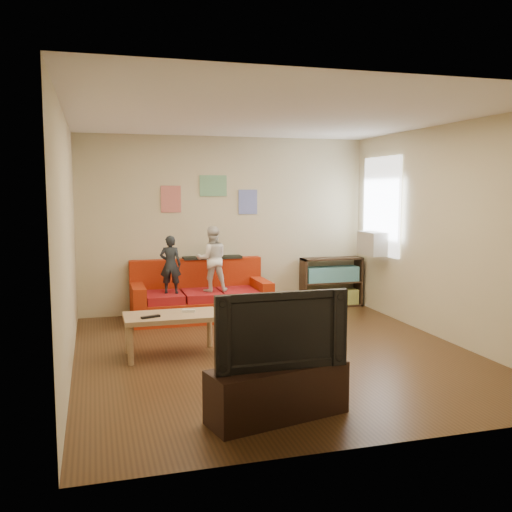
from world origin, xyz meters
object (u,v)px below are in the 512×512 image
object	(u,v)px
coffee_table	(172,320)
child_b	(212,259)
sofa	(200,298)
bookshelf	(331,285)
tv_stand	(278,392)
child_a	(170,264)
television	(278,328)
file_box	(289,308)

from	to	relation	value
coffee_table	child_b	bearing A→B (deg)	64.01
sofa	bookshelf	bearing A→B (deg)	6.02
tv_stand	child_a	bearing A→B (deg)	82.87
television	child_a	bearing A→B (deg)	95.15
child_a	coffee_table	world-z (taller)	child_a
child_a	bookshelf	xyz separation A→B (m)	(2.65, 0.40, -0.48)
coffee_table	file_box	bearing A→B (deg)	36.25
child_a	child_b	xyz separation A→B (m)	(0.60, 0.00, 0.06)
bookshelf	sofa	bearing A→B (deg)	-173.98
sofa	file_box	world-z (taller)	sofa
bookshelf	file_box	bearing A→B (deg)	-145.25
bookshelf	television	xyz separation A→B (m)	(-2.26, -4.10, 0.41)
child_b	bookshelf	distance (m)	2.16
coffee_table	tv_stand	distance (m)	2.14
child_a	bookshelf	world-z (taller)	child_a
file_box	tv_stand	distance (m)	3.67
child_a	coffee_table	size ratio (longest dim) A/B	0.77
bookshelf	coffee_table	bearing A→B (deg)	-144.25
coffee_table	bookshelf	xyz separation A→B (m)	(2.86, 2.06, -0.06)
coffee_table	tv_stand	world-z (taller)	coffee_table
coffee_table	television	distance (m)	2.16
sofa	child_a	distance (m)	0.72
file_box	tv_stand	bearing A→B (deg)	-110.70
child_a	file_box	distance (m)	1.84
child_b	file_box	size ratio (longest dim) A/B	2.07
child_b	television	distance (m)	3.71
coffee_table	sofa	bearing A→B (deg)	70.12
coffee_table	file_box	world-z (taller)	coffee_table
sofa	file_box	size ratio (longest dim) A/B	4.36
child_a	television	xyz separation A→B (m)	(0.39, -3.70, -0.07)
child_b	file_box	world-z (taller)	child_b
sofa	tv_stand	distance (m)	3.87
child_a	television	size ratio (longest dim) A/B	0.75
child_a	tv_stand	bearing A→B (deg)	111.65
child_a	television	bearing A→B (deg)	111.65
child_b	tv_stand	bearing A→B (deg)	89.85
bookshelf	television	size ratio (longest dim) A/B	0.90
sofa	coffee_table	xyz separation A→B (m)	(-0.66, -1.83, 0.12)
child_a	file_box	bearing A→B (deg)	-173.31
child_b	bookshelf	bearing A→B (deg)	-165.90
coffee_table	television	size ratio (longest dim) A/B	0.96
child_b	child_a	bearing A→B (deg)	3.05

